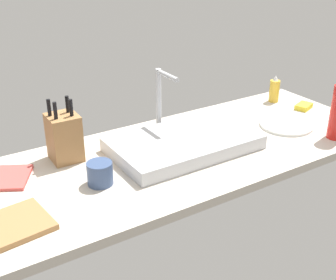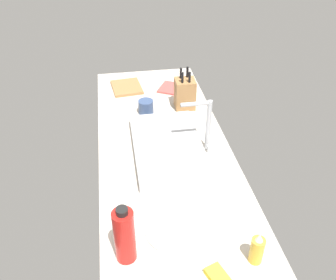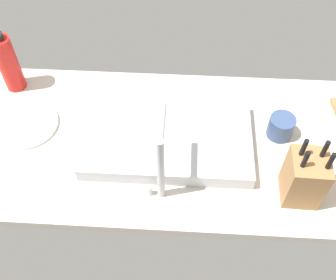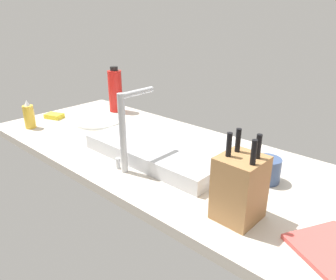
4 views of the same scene
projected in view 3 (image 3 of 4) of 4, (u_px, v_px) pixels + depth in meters
countertop_slab at (181, 145)px, 144.38cm from camera, size 185.51×67.67×3.50cm
sink_basin at (166, 139)px, 140.31cm from camera, size 57.32×34.08×5.56cm
faucet at (159, 160)px, 117.93cm from camera, size 5.50×15.45×28.12cm
knife_block at (303, 178)px, 123.06cm from camera, size 11.44×12.07×24.48cm
water_bottle at (7, 63)px, 150.51cm from camera, size 7.64×7.64×25.02cm
dinner_plate at (24, 124)px, 147.17cm from camera, size 23.42×23.42×1.20cm
coffee_mug at (280, 127)px, 141.85cm from camera, size 8.95×8.95×8.23cm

